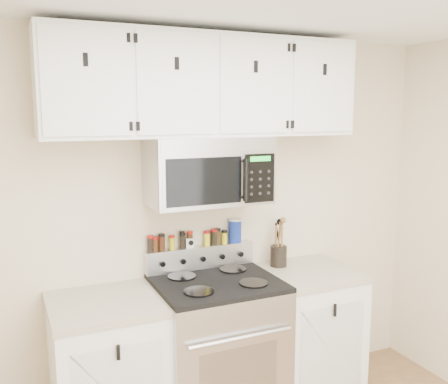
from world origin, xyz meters
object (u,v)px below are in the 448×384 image
Objects in this scene: range at (217,350)px; utensil_crock at (279,254)px; microwave at (209,170)px; salt_canister at (235,230)px.

utensil_crock is at bearing 18.15° from range.
microwave is at bearing 89.77° from range.
microwave reaches higher than range.
microwave reaches higher than salt_canister.
utensil_crock is at bearing -19.26° from salt_canister.
range is 3.28× the size of utensil_crock.
microwave is 0.54m from salt_canister.
microwave is 0.83m from utensil_crock.
range is at bearing -90.23° from microwave.
microwave is 2.26× the size of utensil_crock.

